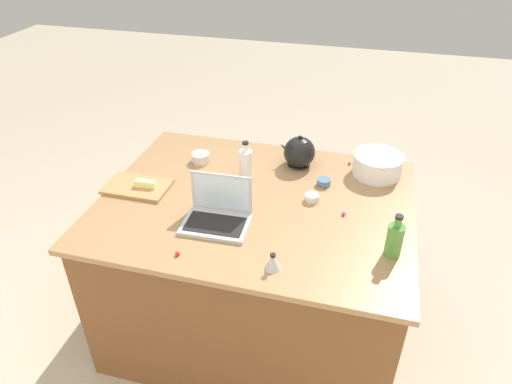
# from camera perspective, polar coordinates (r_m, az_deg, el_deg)

# --- Properties ---
(ground_plane) EXTENTS (12.00, 12.00, 0.00)m
(ground_plane) POSITION_cam_1_polar(r_m,az_deg,el_deg) (2.96, 0.00, -15.50)
(ground_plane) COLOR #B7A88E
(island_counter) EXTENTS (1.58, 1.22, 0.90)m
(island_counter) POSITION_cam_1_polar(r_m,az_deg,el_deg) (2.64, 0.00, -9.06)
(island_counter) COLOR brown
(island_counter) RESTS_ON ground
(laptop) EXTENTS (0.32, 0.24, 0.22)m
(laptop) POSITION_cam_1_polar(r_m,az_deg,el_deg) (2.20, -4.73, -2.64)
(laptop) COLOR #B7B7BC
(laptop) RESTS_ON island_counter
(mixing_bowl_large) EXTENTS (0.28, 0.28, 0.12)m
(mixing_bowl_large) POSITION_cam_1_polar(r_m,az_deg,el_deg) (2.63, 14.76, 3.35)
(mixing_bowl_large) COLOR white
(mixing_bowl_large) RESTS_ON island_counter
(bottle_olive) EXTENTS (0.07, 0.07, 0.21)m
(bottle_olive) POSITION_cam_1_polar(r_m,az_deg,el_deg) (2.06, 16.72, -5.62)
(bottle_olive) COLOR #4C8C38
(bottle_olive) RESTS_ON island_counter
(bottle_vinegar) EXTENTS (0.07, 0.07, 0.21)m
(bottle_vinegar) POSITION_cam_1_polar(r_m,az_deg,el_deg) (2.52, -1.30, 3.64)
(bottle_vinegar) COLOR white
(bottle_vinegar) RESTS_ON island_counter
(kettle) EXTENTS (0.21, 0.18, 0.20)m
(kettle) POSITION_cam_1_polar(r_m,az_deg,el_deg) (2.64, 5.35, 4.86)
(kettle) COLOR black
(kettle) RESTS_ON island_counter
(cutting_board) EXTENTS (0.34, 0.21, 0.02)m
(cutting_board) POSITION_cam_1_polar(r_m,az_deg,el_deg) (2.53, -14.42, 0.66)
(cutting_board) COLOR #AD7F4C
(cutting_board) RESTS_ON island_counter
(butter_stick_left) EXTENTS (0.11, 0.05, 0.04)m
(butter_stick_left) POSITION_cam_1_polar(r_m,az_deg,el_deg) (2.49, -13.45, 1.02)
(butter_stick_left) COLOR #F4E58C
(butter_stick_left) RESTS_ON cutting_board
(ramekin_small) EXTENTS (0.07, 0.07, 0.04)m
(ramekin_small) POSITION_cam_1_polar(r_m,az_deg,el_deg) (2.50, 8.35, 1.22)
(ramekin_small) COLOR slate
(ramekin_small) RESTS_ON island_counter
(ramekin_medium) EXTENTS (0.07, 0.07, 0.04)m
(ramekin_medium) POSITION_cam_1_polar(r_m,az_deg,el_deg) (2.36, 6.91, -0.67)
(ramekin_medium) COLOR beige
(ramekin_medium) RESTS_ON island_counter
(ramekin_wide) EXTENTS (0.11, 0.11, 0.05)m
(ramekin_wide) POSITION_cam_1_polar(r_m,az_deg,el_deg) (2.70, -6.82, 4.25)
(ramekin_wide) COLOR beige
(ramekin_wide) RESTS_ON island_counter
(kitchen_timer) EXTENTS (0.07, 0.07, 0.08)m
(kitchen_timer) POSITION_cam_1_polar(r_m,az_deg,el_deg) (1.94, 2.07, -8.60)
(kitchen_timer) COLOR #B2B2B7
(kitchen_timer) RESTS_ON island_counter
(candy_0) EXTENTS (0.02, 0.02, 0.02)m
(candy_0) POSITION_cam_1_polar(r_m,az_deg,el_deg) (2.29, 10.77, -2.66)
(candy_0) COLOR #CC3399
(candy_0) RESTS_ON island_counter
(candy_1) EXTENTS (0.02, 0.02, 0.02)m
(candy_1) POSITION_cam_1_polar(r_m,az_deg,el_deg) (2.56, 15.46, 0.89)
(candy_1) COLOR orange
(candy_1) RESTS_ON island_counter
(candy_2) EXTENTS (0.02, 0.02, 0.02)m
(candy_2) POSITION_cam_1_polar(r_m,az_deg,el_deg) (2.05, -9.65, -7.49)
(candy_2) COLOR red
(candy_2) RESTS_ON island_counter
(candy_3) EXTENTS (0.01, 0.01, 0.01)m
(candy_3) POSITION_cam_1_polar(r_m,az_deg,el_deg) (2.72, 11.45, 3.47)
(candy_3) COLOR red
(candy_3) RESTS_ON island_counter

